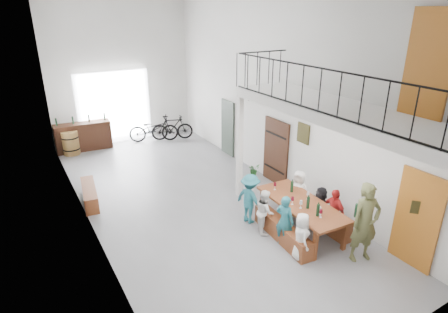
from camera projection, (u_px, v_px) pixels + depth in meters
floor at (192, 199)px, 10.60m from camera, size 12.00×12.00×0.00m
room_walls at (187, 72)px, 9.27m from camera, size 12.00×12.00×12.00m
gateway_portal at (115, 108)px, 14.63m from camera, size 2.80×0.08×2.80m
right_wall_decor at (315, 144)px, 9.73m from camera, size 0.07×8.28×5.07m
balcony at (336, 113)px, 7.93m from camera, size 1.52×5.62×4.00m
tasting_table at (301, 206)px, 8.82m from camera, size 1.13×2.47×0.79m
bench_inner at (282, 231)px, 8.68m from camera, size 0.49×1.98×0.45m
bench_wall at (316, 214)px, 9.34m from camera, size 0.28×2.12×0.49m
tableware at (304, 200)px, 8.63m from camera, size 0.56×1.64×0.35m
side_bench at (90, 194)px, 10.37m from camera, size 0.56×1.63×0.45m
oak_barrel at (71, 143)px, 13.67m from camera, size 0.60×0.60×0.88m
serving_counter at (84, 136)px, 14.08m from camera, size 2.03×0.69×1.05m
counter_bottles at (81, 119)px, 13.86m from camera, size 1.75×0.20×0.28m
guest_left_a at (301, 236)px, 7.92m from camera, size 0.53×0.62×1.08m
guest_left_b at (285, 221)px, 8.34m from camera, size 0.42×0.52×1.24m
guest_left_c at (265, 211)px, 8.89m from camera, size 0.60×0.66×1.10m
guest_left_d at (250, 199)px, 9.26m from camera, size 0.67×0.93×1.30m
guest_right_a at (333, 212)px, 8.78m from camera, size 0.30×0.69×1.17m
guest_right_b at (320, 206)px, 9.20m from camera, size 0.59×0.99×1.02m
guest_right_c at (298, 192)px, 9.74m from camera, size 0.58×0.68×1.17m
host_standing at (365, 223)px, 7.78m from camera, size 0.73×0.57×1.78m
potted_plant at (254, 170)px, 12.04m from camera, size 0.38×0.34×0.38m
bicycle_near at (154, 129)px, 14.99m from camera, size 2.06×1.29×1.02m
bicycle_far at (172, 128)px, 15.19m from camera, size 1.74×1.01×1.01m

